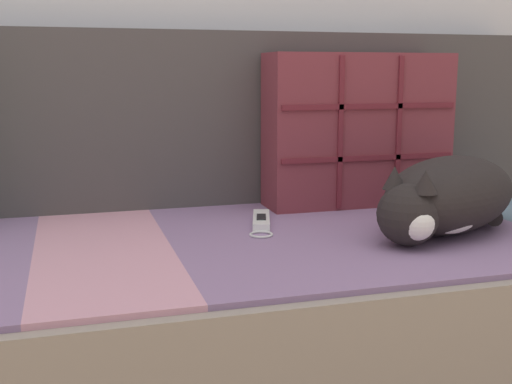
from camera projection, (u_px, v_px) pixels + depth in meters
The scene contains 5 objects.
couch at pixel (169, 336), 1.32m from camera, with size 2.15×0.85×0.41m.
sofa_backrest at pixel (142, 119), 1.58m from camera, with size 2.11×0.14×0.43m.
throw_pillow_quilted at pixel (358, 130), 1.59m from camera, with size 0.46×0.14×0.37m.
sleeping_cat at pixel (446, 197), 1.31m from camera, with size 0.44×0.37×0.16m.
game_remote_far at pixel (261, 221), 1.39m from camera, with size 0.10×0.20×0.02m.
Camera 1 is at (-0.18, -1.12, 0.74)m, focal length 45.00 mm.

